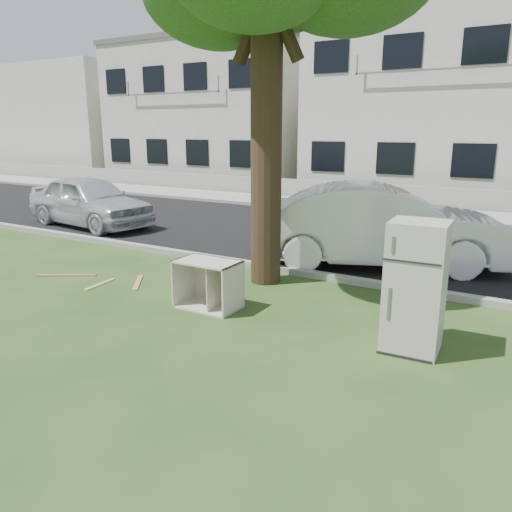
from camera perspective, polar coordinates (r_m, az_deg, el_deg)
The scene contains 16 objects.
ground at distance 7.46m, azimuth -3.09°, elevation -6.87°, with size 120.00×120.00×0.00m, color #254619.
road at distance 12.69m, azimuth 12.10°, elevation 1.77°, with size 120.00×7.00×0.01m, color black.
kerb_near at distance 9.49m, azimuth 5.14°, elevation -2.23°, with size 120.00×0.18×0.12m, color gray.
kerb_far at distance 16.04m, azimuth 16.21°, elevation 4.10°, with size 120.00×0.18×0.12m, color gray.
sidewalk at distance 17.43m, azimuth 17.44°, elevation 4.81°, with size 120.00×2.80×0.01m, color gray.
low_wall at distance 18.93m, azimuth 18.67°, elevation 6.48°, with size 120.00×0.15×0.70m, color gray.
townhouse_left at distance 28.19m, azimuth -3.83°, elevation 16.01°, with size 10.20×8.16×7.04m.
townhouse_center at distance 23.62m, azimuth 22.01°, elevation 15.85°, with size 11.22×8.16×7.44m.
filler_left at distance 38.19m, azimuth -21.56°, elevation 14.15°, with size 16.00×9.00×6.40m, color beige.
fridge at distance 6.41m, azimuth 17.73°, elevation -3.42°, with size 0.67×0.63×1.64m, color silver.
cabinet at distance 7.72m, azimuth -5.51°, elevation -3.24°, with size 0.96×0.59×0.75m, color white.
plank_a at distance 10.09m, azimuth -20.78°, elevation -2.06°, with size 1.10×0.09×0.02m, color olive.
plank_b at distance 9.23m, azimuth -13.35°, elevation -2.97°, with size 0.88×0.09×0.02m, color tan.
plank_c at distance 9.32m, azimuth -17.41°, elevation -3.10°, with size 0.72×0.08×0.02m, color tan.
car_center at distance 10.22m, azimuth 14.10°, elevation 3.32°, with size 1.73×4.97×1.64m, color white.
car_left at distance 14.93m, azimuth -18.49°, elevation 5.98°, with size 1.68×4.19×1.43m, color silver.
Camera 1 is at (3.88, -5.77, 2.70)m, focal length 35.00 mm.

